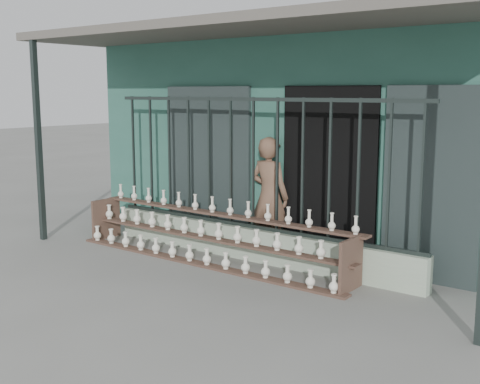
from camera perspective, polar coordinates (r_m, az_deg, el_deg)
The scene contains 6 objects.
ground at distance 7.49m, azimuth -4.66°, elevation -8.59°, with size 60.00×60.00×0.00m, color slate.
workshop_building at distance 10.68m, azimuth 10.55°, elevation 5.59°, with size 7.40×6.60×3.21m.
parapet_wall at distance 8.40m, azimuth 1.23°, elevation -4.95°, with size 5.00×0.20×0.45m, color #AABEA2.
security_fence at distance 8.19m, azimuth 1.26°, elevation 2.68°, with size 5.00×0.04×1.80m.
shelf_rack at distance 8.32m, azimuth -2.95°, elevation -4.12°, with size 4.50×0.68×0.85m.
elderly_woman at distance 8.57m, azimuth 2.80°, elevation -0.41°, with size 0.62×0.41×1.70m, color brown.
Camera 1 is at (4.75, -5.31, 2.33)m, focal length 45.00 mm.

